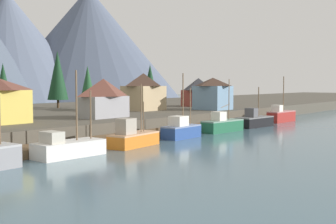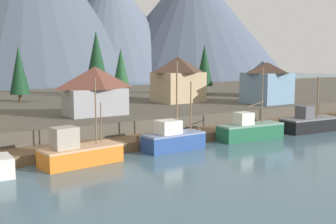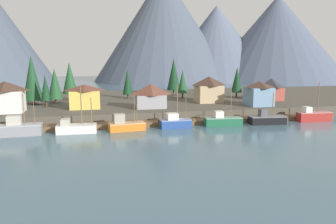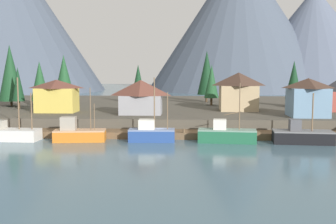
# 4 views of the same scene
# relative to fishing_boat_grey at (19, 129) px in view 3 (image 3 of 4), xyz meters

# --- Properties ---
(ground_plane) EXTENTS (400.00, 400.00, 1.00)m
(ground_plane) POSITION_rel_fishing_boat_grey_xyz_m (31.84, 21.75, -1.85)
(ground_plane) COLOR #476675
(dock) EXTENTS (80.00, 4.00, 1.60)m
(dock) POSITION_rel_fishing_boat_grey_xyz_m (31.84, 3.74, -0.84)
(dock) COLOR brown
(dock) RESTS_ON ground_plane
(shoreline_bank) EXTENTS (400.00, 56.00, 2.50)m
(shoreline_bank) POSITION_rel_fishing_boat_grey_xyz_m (31.84, 33.75, -0.10)
(shoreline_bank) COLOR #4C473D
(shoreline_bank) RESTS_ON ground_plane
(mountain_central_peak) EXTENTS (91.79, 91.79, 70.13)m
(mountain_central_peak) POSITION_rel_fishing_boat_grey_xyz_m (61.25, 151.37, 33.72)
(mountain_central_peak) COLOR #475160
(mountain_central_peak) RESTS_ON ground_plane
(mountain_east_peak) EXTENTS (79.44, 79.44, 50.20)m
(mountain_east_peak) POSITION_rel_fishing_boat_grey_xyz_m (97.66, 150.38, 23.75)
(mountain_east_peak) COLOR slate
(mountain_east_peak) RESTS_ON ground_plane
(mountain_far_ridge) EXTENTS (93.35, 93.35, 55.88)m
(mountain_far_ridge) POSITION_rel_fishing_boat_grey_xyz_m (134.99, 136.33, 26.60)
(mountain_far_ridge) COLOR #4C566B
(mountain_far_ridge) RESTS_ON ground_plane
(fishing_boat_grey) EXTENTS (8.26, 3.19, 8.01)m
(fishing_boat_grey) POSITION_rel_fishing_boat_grey_xyz_m (0.00, 0.00, 0.00)
(fishing_boat_grey) COLOR gray
(fishing_boat_grey) RESTS_ON ground_plane
(fishing_boat_white) EXTENTS (7.86, 3.39, 9.22)m
(fishing_boat_white) POSITION_rel_fishing_boat_grey_xyz_m (10.57, -0.10, -0.32)
(fishing_boat_white) COLOR silver
(fishing_boat_white) RESTS_ON ground_plane
(fishing_boat_orange) EXTENTS (7.60, 3.60, 7.75)m
(fishing_boat_orange) POSITION_rel_fishing_boat_grey_xyz_m (20.52, -0.23, -0.20)
(fishing_boat_orange) COLOR #CC6B1E
(fishing_boat_orange) RESTS_ON ground_plane
(fishing_boat_blue) EXTENTS (6.71, 2.77, 9.24)m
(fishing_boat_blue) POSITION_rel_fishing_boat_grey_xyz_m (31.09, 0.23, -0.13)
(fishing_boat_blue) COLOR navy
(fishing_boat_blue) RESTS_ON ground_plane
(fishing_boat_green) EXTENTS (8.37, 3.23, 8.48)m
(fishing_boat_green) POSITION_rel_fishing_boat_grey_xyz_m (41.90, 0.01, -0.22)
(fishing_boat_green) COLOR #1E5B3D
(fishing_boat_green) RESTS_ON ground_plane
(fishing_boat_black) EXTENTS (8.39, 3.65, 7.12)m
(fishing_boat_black) POSITION_rel_fishing_boat_grey_xyz_m (52.48, -0.23, -0.27)
(fishing_boat_black) COLOR black
(fishing_boat_black) RESTS_ON ground_plane
(fishing_boat_red) EXTENTS (8.26, 2.61, 9.18)m
(fishing_boat_red) POSITION_rel_fishing_boat_grey_xyz_m (64.97, 0.33, -0.08)
(fishing_boat_red) COLOR maroon
(fishing_boat_red) RESTS_ON ground_plane
(house_blue) EXTENTS (6.33, 6.28, 6.41)m
(house_blue) POSITION_rel_fishing_boat_grey_xyz_m (56.32, 11.10, 4.42)
(house_blue) COLOR #6689A8
(house_blue) RESTS_ON shoreline_bank
(house_yellow) EXTENTS (7.53, 4.75, 5.98)m
(house_yellow) POSITION_rel_fishing_boat_grey_xyz_m (12.21, 15.75, 4.20)
(house_yellow) COLOR gold
(house_yellow) RESTS_ON shoreline_bank
(house_white) EXTENTS (7.82, 6.13, 7.13)m
(house_white) POSITION_rel_fishing_boat_grey_xyz_m (-5.12, 13.76, 4.79)
(house_white) COLOR silver
(house_white) RESTS_ON shoreline_bank
(house_grey) EXTENTS (7.61, 4.30, 6.03)m
(house_grey) POSITION_rel_fishing_boat_grey_xyz_m (28.10, 12.88, 4.24)
(house_grey) COLOR gray
(house_grey) RESTS_ON shoreline_bank
(house_red) EXTENTS (6.05, 6.11, 6.49)m
(house_red) POSITION_rel_fishing_boat_grey_xyz_m (65.40, 20.86, 4.48)
(house_red) COLOR #9E4238
(house_red) RESTS_ON shoreline_bank
(house_tan) EXTENTS (7.30, 6.29, 7.26)m
(house_tan) POSITION_rel_fishing_boat_grey_xyz_m (45.93, 20.48, 4.86)
(house_tan) COLOR tan
(house_tan) RESTS_ON shoreline_bank
(conifer_near_left) EXTENTS (4.42, 4.42, 12.22)m
(conifer_near_left) POSITION_rel_fishing_boat_grey_xyz_m (40.65, 40.25, 8.15)
(conifer_near_left) COLOR #4C3823
(conifer_near_left) RESTS_ON shoreline_bank
(conifer_near_right) EXTENTS (3.42, 3.42, 9.65)m
(conifer_near_right) POSITION_rel_fishing_boat_grey_xyz_m (58.57, 29.65, 6.79)
(conifer_near_right) COLOR #4C3823
(conifer_near_right) RESTS_ON shoreline_bank
(conifer_mid_left) EXTENTS (3.20, 3.20, 8.97)m
(conifer_mid_left) POSITION_rel_fishing_boat_grey_xyz_m (24.79, 35.28, 6.22)
(conifer_mid_left) COLOR #4C3823
(conifer_mid_left) RESTS_ON shoreline_bank
(conifer_mid_right) EXTENTS (4.33, 4.33, 11.16)m
(conifer_mid_right) POSITION_rel_fishing_boat_grey_xyz_m (7.68, 34.77, 7.68)
(conifer_mid_right) COLOR #4C3823
(conifer_mid_right) RESTS_ON shoreline_bank
(conifer_back_left) EXTENTS (5.08, 5.08, 13.05)m
(conifer_back_left) POSITION_rel_fishing_boat_grey_xyz_m (-1.49, 27.11, 8.25)
(conifer_back_left) COLOR #4C3823
(conifer_back_left) RESTS_ON shoreline_bank
(conifer_back_right) EXTENTS (3.96, 3.96, 9.60)m
(conifer_back_right) POSITION_rel_fishing_boat_grey_xyz_m (3.97, 29.39, 6.48)
(conifer_back_right) COLOR #4C3823
(conifer_back_right) RESTS_ON shoreline_bank
(conifer_centre) EXTENTS (2.46, 2.46, 8.33)m
(conifer_centre) POSITION_rel_fishing_boat_grey_xyz_m (2.49, 21.57, 6.05)
(conifer_centre) COLOR #4C3823
(conifer_centre) RESTS_ON shoreline_bank
(conifer_far_left) EXTENTS (3.15, 3.15, 8.86)m
(conifer_far_left) POSITION_rel_fishing_boat_grey_xyz_m (41.37, 31.55, 6.38)
(conifer_far_left) COLOR #4C3823
(conifer_far_left) RESTS_ON shoreline_bank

